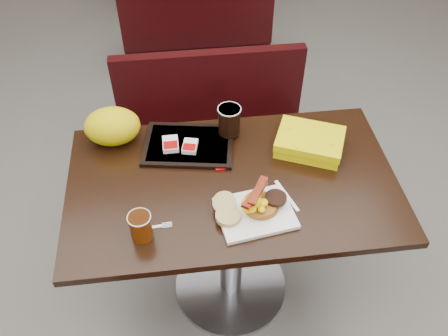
{
  "coord_description": "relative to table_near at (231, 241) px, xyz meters",
  "views": [
    {
      "loc": [
        -0.17,
        -1.16,
        2.03
      ],
      "look_at": [
        -0.03,
        0.0,
        0.82
      ],
      "focal_mm": 38.2,
      "sensor_mm": 36.0,
      "label": 1
    }
  ],
  "objects": [
    {
      "name": "muffin_top",
      "position": [
        -0.05,
        -0.13,
        0.41
      ],
      "size": [
        0.1,
        0.1,
        0.05
      ],
      "primitive_type": "cylinder",
      "rotation": [
        0.38,
        0.0,
        -0.21
      ],
      "color": "tan",
      "rests_on": "platter"
    },
    {
      "name": "condiment_ketchup",
      "position": [
        -0.04,
        0.07,
        0.38
      ],
      "size": [
        0.04,
        0.03,
        0.01
      ],
      "primitive_type": "cube",
      "rotation": [
        0.0,
        0.0,
        0.02
      ],
      "color": "#8C0504",
      "rests_on": "table_near"
    },
    {
      "name": "hashbrown_sleeve_right",
      "position": [
        -0.14,
        0.17,
        0.4
      ],
      "size": [
        0.07,
        0.08,
        0.02
      ],
      "primitive_type": "cube",
      "rotation": [
        0.0,
        0.0,
        -0.24
      ],
      "color": "silver",
      "rests_on": "tray"
    },
    {
      "name": "muffin_bottom",
      "position": [
        -0.04,
        -0.18,
        0.4
      ],
      "size": [
        0.1,
        0.1,
        0.02
      ],
      "primitive_type": "cylinder",
      "rotation": [
        0.0,
        0.0,
        0.13
      ],
      "color": "tan",
      "rests_on": "platter"
    },
    {
      "name": "platter",
      "position": [
        0.06,
        -0.17,
        0.38
      ],
      "size": [
        0.28,
        0.23,
        0.02
      ],
      "primitive_type": "cube",
      "rotation": [
        0.0,
        0.0,
        0.15
      ],
      "color": "white",
      "rests_on": "table_near"
    },
    {
      "name": "hashbrown_sleeve_left",
      "position": [
        -0.22,
        0.19,
        0.4
      ],
      "size": [
        0.06,
        0.08,
        0.02
      ],
      "primitive_type": "cube",
      "rotation": [
        0.0,
        0.0,
        0.01
      ],
      "color": "silver",
      "rests_on": "tray"
    },
    {
      "name": "sausage_patty",
      "position": [
        0.13,
        -0.14,
        0.42
      ],
      "size": [
        0.09,
        0.09,
        0.01
      ],
      "primitive_type": "cylinder",
      "rotation": [
        0.0,
        0.0,
        -0.16
      ],
      "color": "black",
      "rests_on": "pancake_stack"
    },
    {
      "name": "floor",
      "position": [
        0.0,
        0.0,
        -0.38
      ],
      "size": [
        6.0,
        7.0,
        0.01
      ],
      "primitive_type": "cube",
      "color": "#65635F",
      "rests_on": "ground"
    },
    {
      "name": "pancake_stack",
      "position": [
        0.08,
        -0.15,
        0.4
      ],
      "size": [
        0.14,
        0.14,
        0.03
      ],
      "primitive_type": "cylinder",
      "rotation": [
        0.0,
        0.0,
        0.17
      ],
      "color": "#925F18",
      "rests_on": "platter"
    },
    {
      "name": "bench_near_n",
      "position": [
        0.0,
        0.7,
        -0.02
      ],
      "size": [
        1.0,
        0.46,
        0.72
      ],
      "primitive_type": null,
      "color": "black",
      "rests_on": "floor"
    },
    {
      "name": "clamshell",
      "position": [
        0.32,
        0.13,
        0.41
      ],
      "size": [
        0.3,
        0.27,
        0.07
      ],
      "primitive_type": "cube",
      "rotation": [
        0.0,
        0.0,
        -0.41
      ],
      "color": "#D7C403",
      "rests_on": "table_near"
    },
    {
      "name": "knife",
      "position": [
        0.18,
        -0.1,
        0.38
      ],
      "size": [
        0.06,
        0.15,
        0.0
      ],
      "primitive_type": "cube",
      "rotation": [
        0.0,
        0.0,
        -1.25
      ],
      "color": "white",
      "rests_on": "table_near"
    },
    {
      "name": "coffee_cup_far",
      "position": [
        0.02,
        0.25,
        0.45
      ],
      "size": [
        0.09,
        0.09,
        0.12
      ],
      "primitive_type": "cylinder",
      "rotation": [
        0.0,
        0.0,
        0.02
      ],
      "color": "black",
      "rests_on": "tray"
    },
    {
      "name": "condiment_syrup",
      "position": [
        -0.18,
        0.11,
        0.38
      ],
      "size": [
        0.04,
        0.03,
        0.01
      ],
      "primitive_type": "cube",
      "rotation": [
        0.0,
        0.0,
        -0.12
      ],
      "color": "#A22A06",
      "rests_on": "table_near"
    },
    {
      "name": "coffee_cup_near",
      "position": [
        -0.33,
        -0.21,
        0.42
      ],
      "size": [
        0.09,
        0.09,
        0.1
      ],
      "primitive_type": "cylinder",
      "rotation": [
        0.0,
        0.0,
        0.42
      ],
      "color": "#833704",
      "rests_on": "table_near"
    },
    {
      "name": "bench_far_s",
      "position": [
        0.0,
        1.9,
        -0.02
      ],
      "size": [
        1.0,
        0.46,
        0.72
      ],
      "primitive_type": null,
      "color": "black",
      "rests_on": "floor"
    },
    {
      "name": "tray",
      "position": [
        -0.15,
        0.2,
        0.38
      ],
      "size": [
        0.38,
        0.3,
        0.02
      ],
      "primitive_type": "cube",
      "rotation": [
        0.0,
        0.0,
        -0.17
      ],
      "color": "black",
      "rests_on": "table_near"
    },
    {
      "name": "table_near",
      "position": [
        0.0,
        0.0,
        0.0
      ],
      "size": [
        1.2,
        0.7,
        0.75
      ],
      "primitive_type": null,
      "color": "black",
      "rests_on": "floor"
    },
    {
      "name": "fork",
      "position": [
        -0.3,
        -0.18,
        0.38
      ],
      "size": [
        0.12,
        0.03,
        0.0
      ],
      "primitive_type": null,
      "rotation": [
        0.0,
        0.0,
        0.08
      ],
      "color": "white",
      "rests_on": "table_near"
    },
    {
      "name": "bacon_strips",
      "position": [
        0.05,
        -0.15,
        0.47
      ],
      "size": [
        0.14,
        0.16,
        0.01
      ],
      "primitive_type": null,
      "rotation": [
        0.0,
        0.0,
        0.94
      ],
      "color": "#4D0507",
      "rests_on": "scrambled_eggs"
    },
    {
      "name": "paper_bag",
      "position": [
        -0.43,
        0.27,
        0.45
      ],
      "size": [
        0.26,
        0.23,
        0.15
      ],
      "primitive_type": "ellipsoid",
      "rotation": [
        0.0,
        0.0,
        0.42
      ],
      "color": "#D3BE07",
      "rests_on": "table_near"
    },
    {
      "name": "scrambled_eggs",
      "position": [
        0.05,
        -0.16,
        0.44
      ],
      "size": [
        0.11,
        0.1,
        0.04
      ],
      "primitive_type": "ellipsoid",
      "rotation": [
        0.0,
        0.0,
        0.33
      ],
      "color": "#FFF005",
      "rests_on": "pancake_stack"
    }
  ]
}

